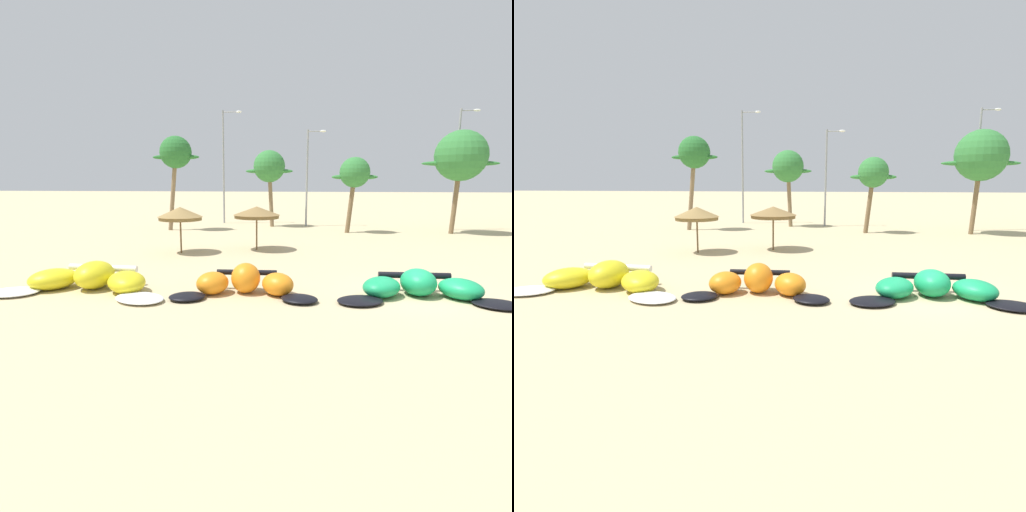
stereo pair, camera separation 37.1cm
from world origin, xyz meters
TOP-DOWN VIEW (x-y plane):
  - ground_plane at (0.00, 0.00)m, footprint 260.00×260.00m
  - kite_far_left at (-12.54, -0.77)m, footprint 7.39×3.58m
  - kite_left at (-6.39, -0.67)m, footprint 5.71×2.68m
  - kite_left_of_center at (0.12, -0.36)m, footprint 6.67×3.09m
  - beach_umbrella_near_van at (-11.40, 7.85)m, footprint 2.65×2.65m
  - beach_umbrella_middle at (-7.06, 9.44)m, footprint 2.88×2.88m
  - palm_leftmost at (-14.93, 18.80)m, footprint 4.01×2.67m
  - palm_left at (-7.36, 22.46)m, footprint 4.31×2.87m
  - palm_left_of_gap at (-0.20, 18.65)m, footprint 3.63×2.42m
  - palm_center_left at (7.92, 18.96)m, footprint 5.91×3.94m
  - lamppost_west at (-11.91, 24.95)m, footprint 1.92×0.24m
  - lamppost_west_center at (-3.81, 23.21)m, footprint 1.73×0.24m
  - lamppost_east_center at (8.60, 21.47)m, footprint 1.62×0.24m

SIDE VIEW (x-z plane):
  - ground_plane at x=0.00m, z-range 0.00..0.00m
  - kite_left_of_center at x=0.12m, z-range -0.12..0.89m
  - kite_far_left at x=-12.54m, z-range -0.13..0.97m
  - kite_left at x=-6.39m, z-range -0.13..1.02m
  - beach_umbrella_middle at x=-7.06m, z-range 0.99..3.67m
  - beach_umbrella_near_van at x=-11.40m, z-range 0.98..3.71m
  - palm_left_of_gap at x=-0.20m, z-range 1.71..7.78m
  - lamppost_west_center at x=-3.81m, z-range 0.53..9.24m
  - palm_left at x=-7.36m, z-range 1.92..8.83m
  - lamppost_east_center at x=8.60m, z-range 0.53..10.55m
  - lamppost_west at x=-11.91m, z-range 0.57..11.34m
  - palm_center_left at x=7.92m, z-range 2.03..10.13m
  - palm_leftmost at x=-14.93m, z-range 2.45..10.32m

